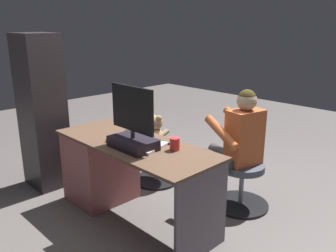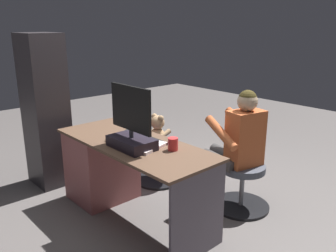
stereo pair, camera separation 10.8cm
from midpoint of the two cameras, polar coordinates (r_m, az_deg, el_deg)
The scene contains 13 objects.
ground_plane at distance 3.45m, azimuth -0.15°, elevation -12.73°, with size 10.00×10.00×0.00m, color #625C5A.
desk at distance 3.42m, azimuth -8.91°, elevation -6.18°, with size 1.58×0.62×0.71m.
monitor at distance 2.80m, azimuth -4.89°, elevation -0.75°, with size 0.48×0.24×0.51m.
keyboard at distance 3.00m, azimuth -2.59°, elevation -2.24°, with size 0.42×0.14×0.02m, color black.
computer_mouse at distance 3.22m, azimuth -5.47°, elevation -0.80°, with size 0.06×0.10×0.04m, color #262F28.
cup at distance 2.77m, azimuth 1.92°, elevation -2.96°, with size 0.08×0.08×0.10m, color red.
tv_remote at distance 3.03m, azimuth -7.72°, elevation -2.22°, with size 0.04×0.15×0.02m, color black.
notebook_binder at distance 2.83m, azimuth -2.50°, elevation -3.32°, with size 0.22×0.30×0.02m, color silver.
office_chair_teddy at distance 3.83m, azimuth -0.85°, elevation -5.46°, with size 0.50×0.50×0.43m.
teddy_bear at distance 3.73m, azimuth -0.75°, elevation -0.71°, with size 0.22×0.23×0.33m.
visitor_chair at distance 3.40m, azimuth 12.88°, elevation -9.16°, with size 0.53×0.53×0.43m.
person at distance 3.28m, azimuth 11.79°, elevation -2.29°, with size 0.61×0.55×1.13m.
equipment_rack at distance 3.86m, azimuth -18.57°, elevation 2.28°, with size 0.44×0.36×1.59m, color #302C2F.
Camera 2 is at (-2.27, 1.99, 1.68)m, focal length 37.41 mm.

